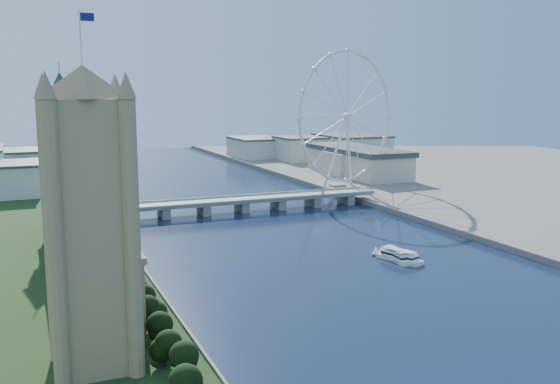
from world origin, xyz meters
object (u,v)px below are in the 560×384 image
tour_boat_near (397,260)px  tour_boat_far (399,261)px  victoria_tower (89,211)px  london_eye (347,117)px

tour_boat_near → tour_boat_far: tour_boat_far is taller
tour_boat_near → tour_boat_far: size_ratio=0.96×
tour_boat_far → victoria_tower: bearing=-173.4°
victoria_tower → london_eye: size_ratio=0.90×
tour_boat_near → tour_boat_far: (0.44, -2.03, 0.00)m
london_eye → tour_boat_near: (-87.71, -218.74, -67.52)m
victoria_tower → tour_boat_near: bearing=25.9°
london_eye → tour_boat_near: 245.15m
victoria_tower → london_eye: (254.98, 300.08, 13.03)m
london_eye → tour_boat_far: bearing=-111.6°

